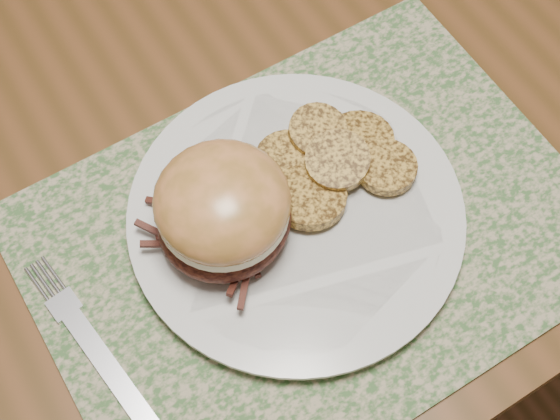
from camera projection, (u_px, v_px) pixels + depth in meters
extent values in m
plane|color=#4F341B|center=(181.00, 327.00, 1.39)|extent=(3.50, 3.50, 0.00)
cube|color=brown|center=(95.00, 80.00, 0.74)|extent=(1.50, 0.90, 0.04)
cube|color=#3C6132|center=(312.00, 236.00, 0.64)|extent=(0.45, 0.33, 0.00)
cylinder|color=silver|center=(296.00, 216.00, 0.64)|extent=(0.26, 0.26, 0.02)
ellipsoid|color=black|center=(225.00, 220.00, 0.61)|extent=(0.13, 0.13, 0.04)
cylinder|color=#EFE5C4|center=(223.00, 208.00, 0.59)|extent=(0.13, 0.13, 0.01)
ellipsoid|color=#C0773F|center=(222.00, 201.00, 0.58)|extent=(0.13, 0.13, 0.06)
cylinder|color=#BD8E37|center=(288.00, 161.00, 0.65)|extent=(0.08, 0.08, 0.01)
cylinder|color=#BD8E37|center=(318.00, 131.00, 0.66)|extent=(0.07, 0.07, 0.02)
cylinder|color=#BD8E37|center=(359.00, 140.00, 0.66)|extent=(0.08, 0.08, 0.02)
cylinder|color=#BD8E37|center=(309.00, 197.00, 0.63)|extent=(0.09, 0.09, 0.02)
cylinder|color=#BD8E37|center=(338.00, 160.00, 0.64)|extent=(0.07, 0.07, 0.02)
cylinder|color=#BD8E37|center=(386.00, 167.00, 0.64)|extent=(0.07, 0.07, 0.01)
cube|color=silver|center=(119.00, 382.00, 0.58)|extent=(0.03, 0.14, 0.00)
cube|color=silver|center=(64.00, 305.00, 0.61)|extent=(0.03, 0.02, 0.00)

